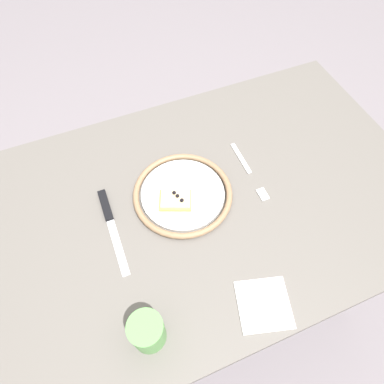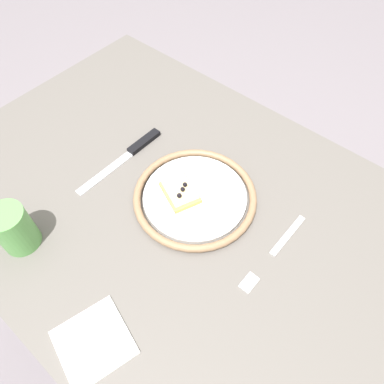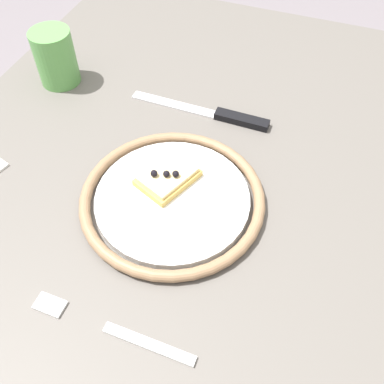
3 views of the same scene
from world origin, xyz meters
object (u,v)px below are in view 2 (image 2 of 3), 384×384
Objects in this scene: plate at (195,197)px; fork at (274,252)px; cup at (14,229)px; pizza_slice_near at (180,192)px; napkin at (94,342)px; knife at (134,150)px; dining_table at (198,240)px.

fork is at bearing -179.33° from plate.
cup is (0.38, 0.29, 0.05)m from fork.
cup is at bearing 59.29° from pizza_slice_near.
pizza_slice_near reaches higher than napkin.
knife is at bearing -9.60° from pizza_slice_near.
knife is (0.23, -0.04, 0.10)m from dining_table.
plate is at bearing -79.80° from napkin.
plate reaches higher than fork.
fork is (-0.19, -0.00, -0.01)m from plate.
dining_table is 12.19× the size of pizza_slice_near.
cup reaches higher than dining_table.
plate reaches higher than dining_table.
dining_table is 12.48× the size of cup.
plate is 0.35m from cup.
cup is 0.86× the size of napkin.
plate is 1.28× the size of fork.
napkin is at bearing 172.10° from cup.
fork is (-0.16, -0.03, 0.09)m from dining_table.
fork is 1.80× the size of napkin.
napkin is (-0.25, 0.03, -0.05)m from cup.
napkin is (-0.08, 0.31, -0.02)m from pizza_slice_near.
cup is (0.22, 0.26, 0.14)m from dining_table.
napkin is (-0.06, 0.33, -0.01)m from plate.
dining_table is 10.69× the size of napkin.
pizza_slice_near is (0.03, 0.02, 0.01)m from plate.
fork is (-0.22, -0.02, -0.02)m from pizza_slice_near.
dining_table is 4.98× the size of knife.
plate is 0.03m from pizza_slice_near.
knife is (0.17, -0.03, -0.02)m from pizza_slice_near.
napkin reaches higher than dining_table.
pizza_slice_near is at bearing -120.71° from cup.
dining_table is 0.19m from fork.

